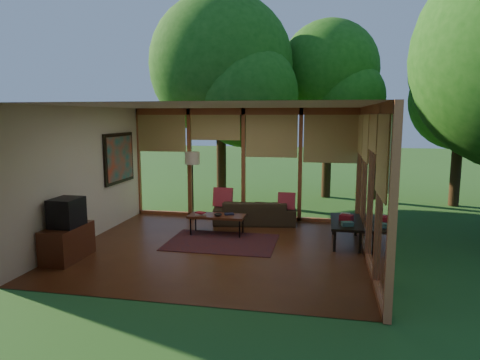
% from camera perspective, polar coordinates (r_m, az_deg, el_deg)
% --- Properties ---
extents(floor, '(5.50, 5.50, 0.00)m').
position_cam_1_polar(floor, '(8.32, -2.81, -9.06)').
color(floor, '#5E2F18').
rests_on(floor, ground).
extents(ceiling, '(5.50, 5.50, 0.00)m').
position_cam_1_polar(ceiling, '(7.93, -2.96, 9.87)').
color(ceiling, silver).
rests_on(ceiling, ground).
extents(wall_left, '(0.04, 5.00, 2.70)m').
position_cam_1_polar(wall_left, '(9.08, -19.96, 0.66)').
color(wall_left, silver).
rests_on(wall_left, ground).
extents(wall_front, '(5.50, 0.04, 2.70)m').
position_cam_1_polar(wall_front, '(5.66, -9.08, -3.45)').
color(wall_front, silver).
rests_on(wall_front, ground).
extents(window_wall_back, '(5.50, 0.12, 2.70)m').
position_cam_1_polar(window_wall_back, '(10.44, 0.47, 2.14)').
color(window_wall_back, '#A25632').
rests_on(window_wall_back, ground).
extents(window_wall_right, '(0.12, 5.00, 2.70)m').
position_cam_1_polar(window_wall_right, '(7.82, 17.06, -0.41)').
color(window_wall_right, '#A25632').
rests_on(window_wall_right, ground).
extents(tree_nw, '(4.09, 4.09, 5.97)m').
position_cam_1_polar(tree_nw, '(12.63, -2.54, 14.94)').
color(tree_nw, '#382314').
rests_on(tree_nw, ground).
extents(tree_ne, '(2.97, 2.97, 5.39)m').
position_cam_1_polar(tree_ne, '(13.62, 11.83, 14.12)').
color(tree_ne, '#382314').
rests_on(tree_ne, ground).
extents(tree_far, '(2.75, 2.75, 4.32)m').
position_cam_1_polar(tree_far, '(13.35, 27.39, 9.40)').
color(tree_far, '#382314').
rests_on(tree_far, ground).
extents(rug, '(2.16, 1.53, 0.01)m').
position_cam_1_polar(rug, '(8.68, -2.43, -8.27)').
color(rug, maroon).
rests_on(rug, floor).
extents(sofa, '(2.00, 1.02, 0.56)m').
position_cam_1_polar(sofa, '(10.07, 1.96, -4.29)').
color(sofa, '#382C1C').
rests_on(sofa, floor).
extents(pillow_left, '(0.45, 0.24, 0.47)m').
position_cam_1_polar(pillow_left, '(10.10, -2.29, -2.36)').
color(pillow_left, maroon).
rests_on(pillow_left, sofa).
extents(pillow_right, '(0.39, 0.21, 0.41)m').
position_cam_1_polar(pillow_right, '(9.87, 6.23, -2.84)').
color(pillow_right, maroon).
rests_on(pillow_right, sofa).
extents(ct_book_lower, '(0.27, 0.24, 0.03)m').
position_cam_1_polar(ct_book_lower, '(9.18, -5.30, -4.54)').
color(ct_book_lower, '#A9A39A').
rests_on(ct_book_lower, coffee_table).
extents(ct_book_upper, '(0.23, 0.21, 0.03)m').
position_cam_1_polar(ct_book_upper, '(9.18, -5.31, -4.36)').
color(ct_book_upper, maroon).
rests_on(ct_book_upper, coffee_table).
extents(ct_book_side, '(0.23, 0.20, 0.03)m').
position_cam_1_polar(ct_book_side, '(9.16, -1.46, -4.55)').
color(ct_book_side, black).
rests_on(ct_book_side, coffee_table).
extents(ct_bowl, '(0.16, 0.16, 0.07)m').
position_cam_1_polar(ct_bowl, '(9.03, -2.95, -4.61)').
color(ct_bowl, black).
rests_on(ct_bowl, coffee_table).
extents(media_cabinet, '(0.50, 1.00, 0.60)m').
position_cam_1_polar(media_cabinet, '(8.20, -22.02, -7.76)').
color(media_cabinet, '#572917').
rests_on(media_cabinet, floor).
extents(television, '(0.45, 0.55, 0.50)m').
position_cam_1_polar(television, '(8.06, -22.12, -4.01)').
color(television, black).
rests_on(television, media_cabinet).
extents(console_book_a, '(0.24, 0.20, 0.08)m').
position_cam_1_polar(console_book_a, '(8.37, 14.13, -5.69)').
color(console_book_a, '#355E54').
rests_on(console_book_a, side_console).
extents(console_book_b, '(0.29, 0.26, 0.11)m').
position_cam_1_polar(console_book_b, '(8.80, 13.99, -4.88)').
color(console_book_b, maroon).
rests_on(console_book_b, side_console).
extents(console_book_c, '(0.21, 0.16, 0.05)m').
position_cam_1_polar(console_book_c, '(9.20, 13.87, -4.48)').
color(console_book_c, '#A9A39A').
rests_on(console_book_c, side_console).
extents(floor_lamp, '(0.36, 0.36, 1.65)m').
position_cam_1_polar(floor_lamp, '(10.47, -6.37, 2.42)').
color(floor_lamp, black).
rests_on(floor_lamp, floor).
extents(coffee_table, '(1.20, 0.50, 0.43)m').
position_cam_1_polar(coffee_table, '(9.15, -3.10, -4.89)').
color(coffee_table, '#572917').
rests_on(coffee_table, floor).
extents(side_console, '(0.60, 1.40, 0.46)m').
position_cam_1_polar(side_console, '(8.78, 13.98, -5.59)').
color(side_console, black).
rests_on(side_console, floor).
extents(wall_painting, '(0.06, 1.35, 1.15)m').
position_cam_1_polar(wall_painting, '(10.26, -15.81, 2.83)').
color(wall_painting, black).
rests_on(wall_painting, wall_left).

